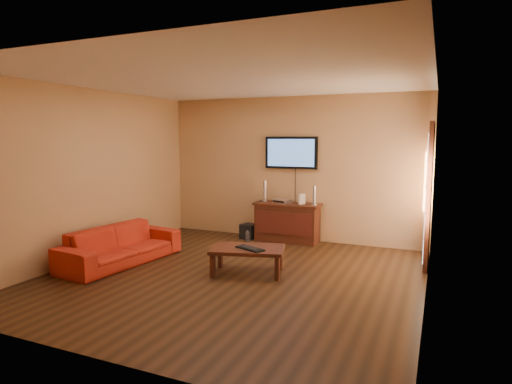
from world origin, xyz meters
The scene contains 14 objects.
ground_plane centered at (0.00, 0.00, 0.00)m, with size 5.00×5.00×0.00m, color black.
room_walls centered at (0.00, 0.62, 1.69)m, with size 5.00×5.00×5.00m.
french_door centered at (2.46, 1.70, 1.05)m, with size 0.07×1.02×2.22m.
media_console centered at (0.01, 2.26, 0.36)m, with size 1.23×0.47×0.72m.
television centered at (0.01, 2.45, 1.65)m, with size 1.01×0.08×0.60m.
coffee_table centered at (0.14, 0.19, 0.33)m, with size 1.14×0.86×0.38m.
sofa centered at (-1.88, -0.11, 0.38)m, with size 1.94×0.57×0.76m, color red.
speaker_left centered at (-0.46, 2.29, 0.91)m, with size 0.11×0.11×0.40m.
speaker_right centered at (0.53, 2.23, 0.89)m, with size 0.10×0.10×0.36m.
av_receiver centered at (-0.10, 2.27, 0.76)m, with size 0.31×0.22×0.07m, color silver.
game_console centered at (0.30, 2.25, 0.82)m, with size 0.04×0.14×0.20m, color white.
subwoofer centered at (-0.75, 2.20, 0.14)m, with size 0.28×0.28×0.28m, color black.
bottle centered at (-0.65, 1.92, 0.10)m, with size 0.08×0.08×0.22m.
keyboard centered at (0.21, 0.11, 0.40)m, with size 0.47×0.32×0.03m.
Camera 1 is at (2.59, -5.19, 1.91)m, focal length 30.00 mm.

